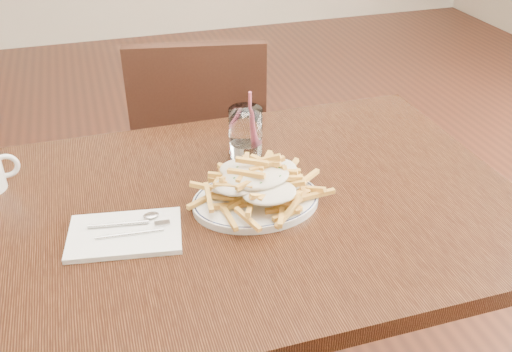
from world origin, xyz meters
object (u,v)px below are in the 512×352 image
object	(u,v)px
loaded_fries	(256,180)
water_glass	(246,137)
chair_far	(200,147)
fries_plate	(256,201)
table	(240,231)

from	to	relation	value
loaded_fries	water_glass	xyz separation A→B (m)	(0.04, 0.20, -0.00)
chair_far	water_glass	size ratio (longest dim) A/B	5.19
fries_plate	water_glass	distance (m)	0.20
table	water_glass	xyz separation A→B (m)	(0.07, 0.18, 0.13)
chair_far	fries_plate	world-z (taller)	chair_far
table	water_glass	size ratio (longest dim) A/B	6.95
fries_plate	chair_far	bearing A→B (deg)	88.08
table	loaded_fries	distance (m)	0.14
chair_far	loaded_fries	bearing A→B (deg)	-91.92
loaded_fries	water_glass	bearing A→B (deg)	79.78
chair_far	loaded_fries	xyz separation A→B (m)	(-0.02, -0.71, 0.30)
fries_plate	loaded_fries	bearing A→B (deg)	-135.00
table	chair_far	world-z (taller)	chair_far
table	loaded_fries	bearing A→B (deg)	-33.86
chair_far	water_glass	bearing A→B (deg)	-88.75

